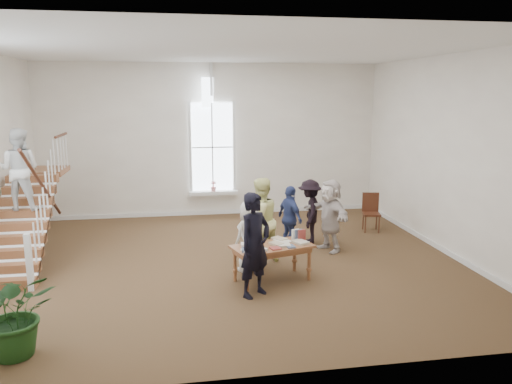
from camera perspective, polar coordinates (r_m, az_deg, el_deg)
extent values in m
plane|color=#472F1B|center=(11.02, -2.97, -8.03)|extent=(10.00, 10.00, 0.00)
plane|color=silver|center=(14.95, -5.05, 5.90)|extent=(10.00, 0.00, 10.00)
plane|color=silver|center=(6.11, 1.66, -1.91)|extent=(10.00, 0.00, 10.00)
plane|color=silver|center=(12.11, 21.18, 3.92)|extent=(0.00, 9.00, 9.00)
plane|color=white|center=(10.44, -3.23, 15.98)|extent=(10.00, 10.00, 0.00)
cube|color=white|center=(15.00, -4.89, -0.07)|extent=(1.45, 0.28, 0.10)
plane|color=white|center=(14.91, -5.02, 5.11)|extent=(2.60, 0.00, 2.60)
plane|color=white|center=(14.82, -5.12, 11.27)|extent=(0.60, 0.60, 0.85)
cube|color=white|center=(15.28, -4.90, -2.31)|extent=(10.00, 0.04, 0.12)
imported|color=pink|center=(14.93, -4.89, 0.66)|extent=(0.17, 0.17, 0.30)
cube|color=brown|center=(10.67, -26.68, -9.38)|extent=(1.10, 0.30, 0.20)
cube|color=brown|center=(10.87, -26.31, -7.84)|extent=(1.10, 0.30, 0.20)
cube|color=brown|center=(11.08, -25.96, -6.37)|extent=(1.10, 0.30, 0.20)
cube|color=brown|center=(11.31, -25.63, -4.95)|extent=(1.10, 0.30, 0.20)
cube|color=brown|center=(11.53, -25.31, -3.58)|extent=(1.10, 0.30, 0.20)
cube|color=brown|center=(11.77, -25.01, -2.27)|extent=(1.10, 0.30, 0.20)
cube|color=brown|center=(12.01, -24.72, -1.01)|extent=(1.10, 0.30, 0.20)
cube|color=brown|center=(12.26, -24.44, 0.19)|extent=(1.10, 0.30, 0.20)
cube|color=brown|center=(12.51, -24.17, 1.35)|extent=(1.10, 0.30, 0.20)
cube|color=brown|center=(13.37, -23.23, 2.18)|extent=(1.10, 1.20, 0.12)
cube|color=white|center=(10.25, -24.51, -7.34)|extent=(0.10, 0.10, 1.10)
cylinder|color=#3D1B10|center=(11.23, -23.23, 0.66)|extent=(0.07, 2.74, 1.86)
imported|color=silver|center=(11.60, -25.40, 2.36)|extent=(0.94, 0.79, 1.72)
cube|color=brown|center=(9.77, 1.87, -6.26)|extent=(1.70, 1.18, 0.05)
cube|color=brown|center=(9.80, 1.87, -6.68)|extent=(1.55, 1.03, 0.10)
cylinder|color=brown|center=(9.37, -1.01, -9.42)|extent=(0.07, 0.07, 0.67)
cylinder|color=brown|center=(9.97, 6.09, -8.18)|extent=(0.07, 0.07, 0.67)
cylinder|color=brown|center=(9.86, -2.42, -8.35)|extent=(0.07, 0.07, 0.67)
cylinder|color=brown|center=(10.44, 4.42, -7.25)|extent=(0.07, 0.07, 0.67)
cube|color=silver|center=(10.02, 3.26, -5.62)|extent=(0.31, 0.32, 0.02)
cube|color=beige|center=(9.77, 3.18, -6.01)|extent=(0.25, 0.31, 0.04)
cube|color=tan|center=(9.80, 2.34, -5.92)|extent=(0.30, 0.32, 0.04)
cube|color=silver|center=(9.52, 0.17, -6.39)|extent=(0.17, 0.20, 0.06)
cube|color=#4C5972|center=(9.42, -0.94, -6.62)|extent=(0.25, 0.27, 0.05)
cube|color=maroon|center=(9.56, 2.23, -6.44)|extent=(0.23, 0.23, 0.02)
cube|color=white|center=(9.45, 0.31, -6.57)|extent=(0.33, 0.34, 0.05)
cube|color=#BFB299|center=(9.92, 5.11, -5.73)|extent=(0.33, 0.37, 0.05)
cube|color=silver|center=(9.40, -1.16, -6.74)|extent=(0.19, 0.27, 0.03)
cube|color=beige|center=(10.03, 2.84, -5.57)|extent=(0.28, 0.32, 0.03)
cube|color=tan|center=(10.11, 2.69, -5.38)|extent=(0.33, 0.36, 0.04)
cube|color=silver|center=(9.76, -1.16, -6.00)|extent=(0.21, 0.22, 0.04)
cube|color=#4C5972|center=(9.69, 3.94, -6.21)|extent=(0.18, 0.24, 0.03)
imported|color=black|center=(9.01, -0.13, -6.07)|extent=(0.83, 0.79, 1.91)
imported|color=beige|center=(10.26, -0.71, -5.09)|extent=(0.87, 0.78, 1.50)
imported|color=#F2F197|center=(10.74, 0.46, -3.32)|extent=(1.14, 1.07, 1.87)
imported|color=navy|center=(11.69, 3.92, -3.00)|extent=(0.66, 0.97, 1.53)
imported|color=black|center=(12.25, 6.16, -2.24)|extent=(0.85, 1.14, 1.58)
imported|color=beige|center=(11.72, 8.44, -2.64)|extent=(0.99, 1.65, 1.70)
imported|color=#153611|center=(7.90, -25.82, -12.42)|extent=(1.31, 1.20, 1.24)
cube|color=#3D1B10|center=(13.62, 13.05, -2.47)|extent=(0.52, 0.52, 0.05)
cube|color=#3D1B10|center=(13.75, 12.95, -1.13)|extent=(0.44, 0.13, 0.52)
cylinder|color=#3D1B10|center=(13.48, 12.40, -3.65)|extent=(0.04, 0.04, 0.46)
cylinder|color=#3D1B10|center=(13.54, 13.88, -3.64)|extent=(0.04, 0.04, 0.46)
cylinder|color=#3D1B10|center=(13.82, 12.14, -3.27)|extent=(0.04, 0.04, 0.46)
cylinder|color=#3D1B10|center=(13.88, 13.60, -3.27)|extent=(0.04, 0.04, 0.46)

